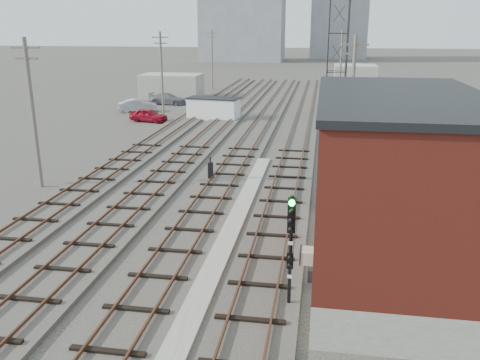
% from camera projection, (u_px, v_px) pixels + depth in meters
% --- Properties ---
extents(ground, '(320.00, 320.00, 0.00)m').
position_uv_depth(ground, '(288.00, 100.00, 67.41)').
color(ground, '#282621').
rests_on(ground, ground).
extents(track_right, '(3.20, 90.00, 0.39)m').
position_uv_depth(track_right, '(299.00, 132.00, 47.19)').
color(track_right, '#332D28').
rests_on(track_right, ground).
extents(track_mid_right, '(3.20, 90.00, 0.39)m').
position_uv_depth(track_mid_right, '(257.00, 131.00, 47.80)').
color(track_mid_right, '#332D28').
rests_on(track_mid_right, ground).
extents(track_mid_left, '(3.20, 90.00, 0.39)m').
position_uv_depth(track_mid_left, '(215.00, 129.00, 48.42)').
color(track_mid_left, '#332D28').
rests_on(track_mid_left, ground).
extents(track_left, '(3.20, 90.00, 0.39)m').
position_uv_depth(track_left, '(175.00, 128.00, 49.04)').
color(track_left, '#332D28').
rests_on(track_left, ground).
extents(platform_curb, '(0.90, 28.00, 0.26)m').
position_uv_depth(platform_curb, '(229.00, 236.00, 23.91)').
color(platform_curb, gray).
rests_on(platform_curb, ground).
extents(brick_building, '(6.54, 12.20, 7.22)m').
position_uv_depth(brick_building, '(395.00, 186.00, 19.91)').
color(brick_building, gray).
rests_on(brick_building, ground).
extents(lattice_tower, '(1.60, 1.60, 15.00)m').
position_uv_depth(lattice_tower, '(337.00, 53.00, 40.78)').
color(lattice_tower, black).
rests_on(lattice_tower, ground).
extents(utility_pole_left_a, '(1.80, 0.24, 9.00)m').
position_uv_depth(utility_pole_left_a, '(33.00, 110.00, 30.21)').
color(utility_pole_left_a, '#595147').
rests_on(utility_pole_left_a, ground).
extents(utility_pole_left_b, '(1.80, 0.24, 9.00)m').
position_uv_depth(utility_pole_left_b, '(162.00, 72.00, 53.79)').
color(utility_pole_left_b, '#595147').
rests_on(utility_pole_left_b, ground).
extents(utility_pole_left_c, '(1.80, 0.24, 9.00)m').
position_uv_depth(utility_pole_left_c, '(212.00, 58.00, 77.37)').
color(utility_pole_left_c, '#595147').
rests_on(utility_pole_left_c, ground).
extents(utility_pole_right_a, '(1.80, 0.24, 9.00)m').
position_uv_depth(utility_pole_right_a, '(352.00, 99.00, 34.81)').
color(utility_pole_right_a, '#595147').
rests_on(utility_pole_right_a, ground).
extents(utility_pole_right_b, '(1.80, 0.24, 9.00)m').
position_uv_depth(utility_pole_right_b, '(341.00, 65.00, 63.11)').
color(utility_pole_right_b, '#595147').
rests_on(utility_pole_right_b, ground).
extents(apartment_left, '(22.00, 14.00, 30.00)m').
position_uv_depth(apartment_left, '(243.00, 4.00, 136.54)').
color(apartment_left, gray).
rests_on(apartment_left, ground).
extents(apartment_right, '(16.00, 12.00, 26.00)m').
position_uv_depth(apartment_right, '(340.00, 12.00, 147.25)').
color(apartment_right, gray).
rests_on(apartment_right, ground).
extents(shed_left, '(8.00, 5.00, 3.20)m').
position_uv_depth(shed_left, '(172.00, 86.00, 69.42)').
color(shed_left, gray).
rests_on(shed_left, ground).
extents(shed_right, '(6.00, 6.00, 4.00)m').
position_uv_depth(shed_right, '(355.00, 79.00, 74.86)').
color(shed_right, gray).
rests_on(shed_right, ground).
extents(signal_mast, '(0.40, 0.42, 4.21)m').
position_uv_depth(signal_mast, '(291.00, 243.00, 17.39)').
color(signal_mast, gray).
rests_on(signal_mast, ground).
extents(switch_stand, '(0.43, 0.43, 1.46)m').
position_uv_depth(switch_stand, '(210.00, 170.00, 32.63)').
color(switch_stand, black).
rests_on(switch_stand, ground).
extents(site_trailer, '(5.76, 3.13, 2.31)m').
position_uv_depth(site_trailer, '(213.00, 108.00, 53.72)').
color(site_trailer, white).
rests_on(site_trailer, ground).
extents(car_red, '(4.22, 2.34, 1.36)m').
position_uv_depth(car_red, '(149.00, 115.00, 52.53)').
color(car_red, maroon).
rests_on(car_red, ground).
extents(car_silver, '(4.66, 2.96, 1.45)m').
position_uv_depth(car_silver, '(138.00, 106.00, 58.47)').
color(car_silver, '#9D9EA4').
rests_on(car_silver, ground).
extents(car_grey, '(4.94, 2.39, 1.39)m').
position_uv_depth(car_grey, '(167.00, 99.00, 64.03)').
color(car_grey, slate).
rests_on(car_grey, ground).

